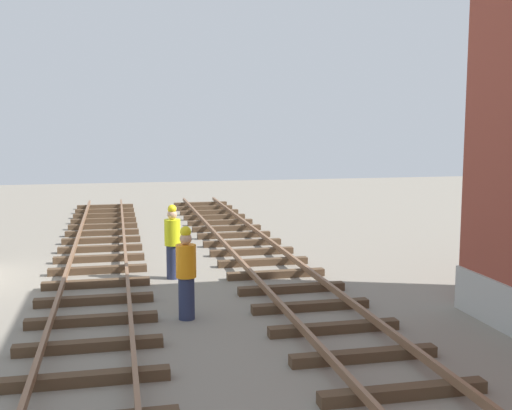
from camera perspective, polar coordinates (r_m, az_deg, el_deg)
The scene contains 2 objects.
track_worker_foreground at distance 12.60m, azimuth -6.30°, elevation -6.12°, with size 0.40×0.40×1.87m.
track_worker_distant at distance 15.92m, azimuth -7.52°, elevation -3.32°, with size 0.40×0.40×1.87m.
Camera 1 is at (-3.26, -2.77, 3.83)m, focal length 44.45 mm.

